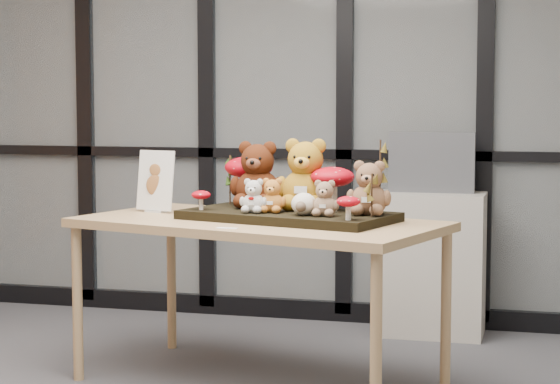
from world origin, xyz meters
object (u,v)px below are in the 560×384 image
(plush_cream_hedgehog, at_px, (304,203))
(mushroom_back_left, at_px, (249,178))
(bear_brown_medium, at_px, (258,171))
(bear_white_bow, at_px, (254,194))
(bear_small_yellow, at_px, (272,194))
(cabinet, at_px, (430,264))
(bear_beige_small, at_px, (325,196))
(monitor, at_px, (432,162))
(diorama_tray, at_px, (288,216))
(mushroom_front_right, at_px, (348,207))
(mushroom_back_right, at_px, (332,187))
(bear_tan_back, at_px, (369,185))
(sign_holder, at_px, (155,183))
(bear_pooh_yellow, at_px, (306,171))
(mushroom_front_left, at_px, (201,199))
(display_table, at_px, (258,233))

(plush_cream_hedgehog, height_order, mushroom_back_left, mushroom_back_left)
(bear_brown_medium, distance_m, bear_white_bow, 0.25)
(bear_small_yellow, height_order, cabinet, bear_small_yellow)
(mushroom_back_left, xyz_separation_m, cabinet, (0.81, 1.02, -0.57))
(bear_beige_small, bearing_deg, bear_white_bow, -172.24)
(monitor, bearing_deg, diorama_tray, -112.40)
(diorama_tray, bearing_deg, mushroom_front_right, -22.14)
(plush_cream_hedgehog, xyz_separation_m, mushroom_back_right, (0.09, 0.20, 0.06))
(bear_beige_small, height_order, mushroom_back_left, mushroom_back_left)
(bear_tan_back, height_order, mushroom_back_right, bear_tan_back)
(bear_tan_back, distance_m, bear_small_yellow, 0.46)
(diorama_tray, distance_m, bear_beige_small, 0.28)
(bear_beige_small, bearing_deg, mushroom_back_right, 108.83)
(diorama_tray, xyz_separation_m, cabinet, (0.53, 1.27, -0.41))
(mushroom_back_right, height_order, monitor, monitor)
(sign_holder, bearing_deg, bear_pooh_yellow, 12.03)
(mushroom_front_left, bearing_deg, bear_brown_medium, 36.74)
(mushroom_back_left, distance_m, mushroom_back_right, 0.51)
(plush_cream_hedgehog, xyz_separation_m, sign_holder, (-0.86, 0.31, 0.05))
(bear_white_bow, distance_m, mushroom_front_left, 0.29)
(mushroom_front_left, bearing_deg, plush_cream_hedgehog, -10.04)
(display_table, distance_m, plush_cream_hedgehog, 0.32)
(bear_pooh_yellow, relative_size, bear_small_yellow, 2.11)
(cabinet, bearing_deg, mushroom_back_right, -105.32)
(bear_white_bow, height_order, plush_cream_hedgehog, bear_white_bow)
(display_table, bearing_deg, bear_beige_small, -2.93)
(bear_pooh_yellow, relative_size, monitor, 0.76)
(plush_cream_hedgehog, bearing_deg, display_table, 171.99)
(bear_beige_small, bearing_deg, mushroom_back_left, 156.37)
(plush_cream_hedgehog, height_order, mushroom_front_right, mushroom_front_right)
(mushroom_back_left, bearing_deg, bear_white_bow, -69.69)
(bear_beige_small, bearing_deg, sign_holder, 177.77)
(plush_cream_hedgehog, bearing_deg, diorama_tray, 144.55)
(bear_pooh_yellow, bearing_deg, display_table, -132.15)
(display_table, xyz_separation_m, mushroom_front_right, (0.49, -0.25, 0.17))
(diorama_tray, height_order, mushroom_front_left, mushroom_front_left)
(display_table, xyz_separation_m, sign_holder, (-0.60, 0.19, 0.21))
(bear_tan_back, distance_m, mushroom_front_right, 0.25)
(plush_cream_hedgehog, bearing_deg, bear_pooh_yellow, 117.72)
(mushroom_front_left, bearing_deg, monitor, 54.39)
(bear_tan_back, bearing_deg, mushroom_back_right, 168.33)
(bear_white_bow, height_order, bear_beige_small, bear_beige_small)
(display_table, distance_m, bear_pooh_yellow, 0.38)
(mushroom_back_right, xyz_separation_m, mushroom_front_right, (0.15, -0.34, -0.06))
(diorama_tray, xyz_separation_m, mushroom_back_right, (0.20, 0.07, 0.14))
(mushroom_back_left, bearing_deg, bear_pooh_yellow, -24.67)
(mushroom_front_left, bearing_deg, bear_white_bow, -10.48)
(mushroom_back_right, bearing_deg, plush_cream_hedgehog, -113.88)
(bear_brown_medium, height_order, bear_beige_small, bear_brown_medium)
(bear_white_bow, xyz_separation_m, plush_cream_hedgehog, (0.25, -0.04, -0.03))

